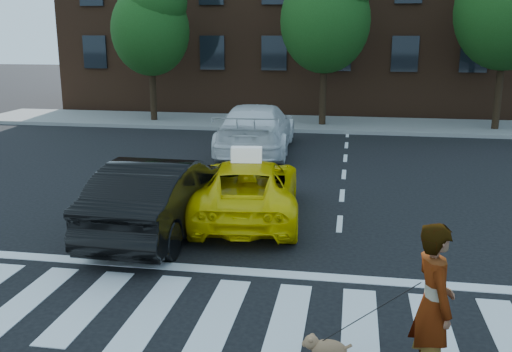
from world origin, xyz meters
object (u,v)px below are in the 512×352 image
Objects in this scene: white_suv at (256,128)px; dog at (325,348)px; black_sedan at (160,195)px; taxi at (248,188)px; tree_left at (151,21)px; woman at (433,305)px; tree_mid at (326,10)px.

white_suv reaches higher than dog.
white_suv is at bearing 109.48° from dog.
black_sedan is 7.50× the size of dog.
white_suv is at bearing -88.26° from taxi.
tree_left is 3.34× the size of woman.
tree_mid is (7.50, -0.00, 0.41)m from tree_left.
taxi is 6.53m from woman.
taxi is at bearing 95.50° from white_suv.
black_sedan is 5.61m from dog.
white_suv is (-1.93, -5.55, -4.03)m from tree_mid.
taxi is 0.81× the size of white_suv.
taxi is at bearing -62.15° from tree_left.
black_sedan is (4.97, -13.65, -3.67)m from tree_left.
woman is at bearing 138.50° from black_sedan.
woman is at bearing 105.69° from white_suv.
taxi is at bearing -94.36° from tree_mid.
white_suv is 9.10× the size of dog.
woman reaches higher than dog.
black_sedan is 6.52m from woman.
tree_left is at bearing -68.61° from taxi.
black_sedan is (-2.53, -13.65, -4.08)m from tree_mid.
woman is (2.24, -18.10, -3.88)m from tree_mid.
white_suv is (0.60, 8.10, 0.05)m from black_sedan.
tree_left is at bearing -47.63° from white_suv.
black_sedan is 2.41× the size of woman.
taxi is at bearing -140.42° from black_sedan.
tree_left is 1.41× the size of taxi.
tree_mid is at bearing -111.90° from white_suv.
tree_left is at bearing -68.51° from black_sedan.
tree_mid is 3.64× the size of woman.
black_sedan is 8.12m from white_suv.
tree_mid is at bearing -0.00° from tree_left.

